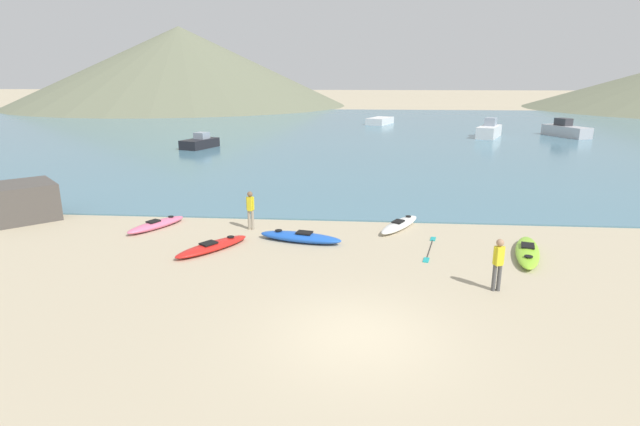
# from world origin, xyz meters

# --- Properties ---
(ground_plane) EXTENTS (400.00, 400.00, 0.00)m
(ground_plane) POSITION_xyz_m (0.00, 0.00, 0.00)
(ground_plane) COLOR tan
(bay_water) EXTENTS (160.00, 70.00, 0.06)m
(bay_water) POSITION_xyz_m (0.00, 44.59, 0.03)
(bay_water) COLOR teal
(bay_water) RESTS_ON ground_plane
(far_hill_left) EXTENTS (44.53, 44.53, 10.26)m
(far_hill_left) POSITION_xyz_m (-39.77, 94.53, 5.13)
(far_hill_left) COLOR #6B7056
(far_hill_left) RESTS_ON ground_plane
(far_hill_midleft) EXTENTS (65.45, 65.45, 15.16)m
(far_hill_midleft) POSITION_xyz_m (-36.38, 90.04, 7.58)
(far_hill_midleft) COLOR #6B7056
(far_hill_midleft) RESTS_ON ground_plane
(kayak_on_sand_0) EXTENTS (1.67, 3.47, 0.35)m
(kayak_on_sand_0) POSITION_xyz_m (5.71, 5.92, 0.16)
(kayak_on_sand_0) COLOR #8CCC2D
(kayak_on_sand_0) RESTS_ON ground_plane
(kayak_on_sand_1) EXTENTS (1.87, 2.72, 0.35)m
(kayak_on_sand_1) POSITION_xyz_m (-8.22, 7.97, 0.15)
(kayak_on_sand_1) COLOR #E5668C
(kayak_on_sand_1) RESTS_ON ground_plane
(kayak_on_sand_2) EXTENTS (2.03, 2.91, 0.34)m
(kayak_on_sand_2) POSITION_xyz_m (1.58, 8.82, 0.15)
(kayak_on_sand_2) COLOR white
(kayak_on_sand_2) RESTS_ON ground_plane
(kayak_on_sand_3) EXTENTS (2.39, 2.92, 0.32)m
(kayak_on_sand_3) POSITION_xyz_m (-5.21, 5.61, 0.14)
(kayak_on_sand_3) COLOR red
(kayak_on_sand_3) RESTS_ON ground_plane
(kayak_on_sand_4) EXTENTS (3.25, 1.44, 0.39)m
(kayak_on_sand_4) POSITION_xyz_m (-2.22, 6.79, 0.18)
(kayak_on_sand_4) COLOR blue
(kayak_on_sand_4) RESTS_ON ground_plane
(person_near_foreground) EXTENTS (0.32, 0.24, 1.56)m
(person_near_foreground) POSITION_xyz_m (3.91, 2.92, 0.89)
(person_near_foreground) COLOR #4C4C4C
(person_near_foreground) RESTS_ON ground_plane
(person_near_waterline) EXTENTS (0.32, 0.24, 1.56)m
(person_near_waterline) POSITION_xyz_m (-4.38, 8.13, 0.89)
(person_near_waterline) COLOR gray
(person_near_waterline) RESTS_ON ground_plane
(moored_boat_0) EXTENTS (3.29, 4.70, 1.87)m
(moored_boat_0) POSITION_xyz_m (12.35, 39.73, 0.72)
(moored_boat_0) COLOR white
(moored_boat_0) RESTS_ON bay_water
(moored_boat_1) EXTENTS (3.55, 5.24, 1.76)m
(moored_boat_1) POSITION_xyz_m (20.14, 41.14, 0.68)
(moored_boat_1) COLOR #B2B2B7
(moored_boat_1) RESTS_ON bay_water
(moored_boat_2) EXTENTS (2.72, 3.70, 1.27)m
(moored_boat_2) POSITION_xyz_m (-13.58, 30.12, 0.50)
(moored_boat_2) COLOR black
(moored_boat_2) RESTS_ON bay_water
(moored_boat_3) EXTENTS (3.64, 4.71, 0.80)m
(moored_boat_3) POSITION_xyz_m (2.12, 52.56, 0.46)
(moored_boat_3) COLOR white
(moored_boat_3) RESTS_ON bay_water
(loose_paddle) EXTENTS (0.80, 2.75, 0.03)m
(loose_paddle) POSITION_xyz_m (2.48, 6.34, 0.01)
(loose_paddle) COLOR black
(loose_paddle) RESTS_ON ground_plane
(shoreline_rock) EXTENTS (3.46, 3.46, 1.56)m
(shoreline_rock) POSITION_xyz_m (-14.38, 8.82, 0.78)
(shoreline_rock) COLOR #4C4742
(shoreline_rock) RESTS_ON ground_plane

